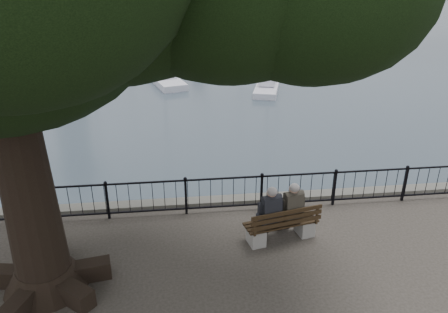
{
  "coord_description": "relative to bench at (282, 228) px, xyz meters",
  "views": [
    {
      "loc": [
        -1.16,
        -7.47,
        6.11
      ],
      "look_at": [
        0.0,
        2.5,
        1.6
      ],
      "focal_mm": 35.0,
      "sensor_mm": 36.0,
      "label": 1
    }
  ],
  "objects": [
    {
      "name": "harbor",
      "position": [
        -1.21,
        1.95,
        -0.83
      ],
      "size": [
        260.0,
        260.0,
        1.2
      ],
      "color": "#52514D",
      "rests_on": "ground"
    },
    {
      "name": "railing",
      "position": [
        -1.21,
        1.45,
        0.23
      ],
      "size": [
        22.06,
        0.06,
        1.0
      ],
      "color": "black",
      "rests_on": "ground"
    },
    {
      "name": "bench",
      "position": [
        0.0,
        0.0,
        0.0
      ],
      "size": [
        1.85,
        0.9,
        0.94
      ],
      "color": "gray",
      "rests_on": "ground"
    },
    {
      "name": "person_left",
      "position": [
        -0.33,
        0.03,
        0.36
      ],
      "size": [
        0.52,
        0.79,
        1.49
      ],
      "color": "black",
      "rests_on": "ground"
    },
    {
      "name": "person_right",
      "position": [
        0.21,
        0.15,
        0.36
      ],
      "size": [
        0.52,
        0.79,
        1.49
      ],
      "color": "#2B2923",
      "rests_on": "ground"
    },
    {
      "name": "lion_monument",
      "position": [
        0.79,
        48.88,
        0.92
      ],
      "size": [
        6.08,
        6.08,
        8.95
      ],
      "color": "#52514D",
      "rests_on": "ground"
    },
    {
      "name": "sailboat_a",
      "position": [
        -7.75,
        20.86,
        -1.02
      ],
      "size": [
        2.56,
        5.35,
        10.18
      ],
      "color": "white",
      "rests_on": "ground"
    },
    {
      "name": "sailboat_b",
      "position": [
        -3.02,
        19.27,
        -0.99
      ],
      "size": [
        2.92,
        5.55,
        11.49
      ],
      "color": "white",
      "rests_on": "ground"
    },
    {
      "name": "sailboat_c",
      "position": [
        3.22,
        16.77,
        -1.01
      ],
      "size": [
        2.56,
        4.82,
        9.95
      ],
      "color": "white",
      "rests_on": "ground"
    },
    {
      "name": "sailboat_d",
      "position": [
        6.09,
        26.08,
        -1.04
      ],
      "size": [
        1.84,
        4.93,
        8.81
      ],
      "color": "white",
      "rests_on": "ground"
    },
    {
      "name": "sailboat_e",
      "position": [
        -13.67,
        25.31,
        -1.02
      ],
      "size": [
        1.37,
        4.71,
        9.62
      ],
      "color": "white",
      "rests_on": "ground"
    },
    {
      "name": "sailboat_f",
      "position": [
        0.82,
        34.83,
        -0.98
      ],
      "size": [
        2.51,
        6.12,
        12.3
      ],
      "color": "white",
      "rests_on": "ground"
    },
    {
      "name": "sailboat_g",
      "position": [
        4.1,
        33.25,
        -1.03
      ],
      "size": [
        1.88,
        5.64,
        10.09
      ],
      "color": "white",
      "rests_on": "ground"
    },
    {
      "name": "sailboat_h",
      "position": [
        -7.14,
        40.29,
        -0.97
      ],
      "size": [
        3.49,
        5.66,
        12.49
      ],
      "color": "white",
      "rests_on": "ground"
    }
  ]
}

